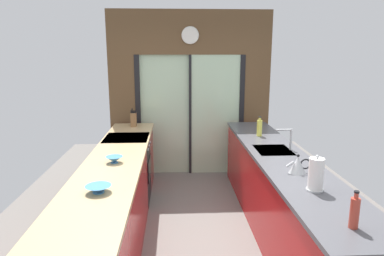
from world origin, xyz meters
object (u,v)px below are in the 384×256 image
at_px(mixing_bowl_far, 114,159).
at_px(kettle, 298,165).
at_px(soap_bottle_far, 259,128).
at_px(soap_bottle_near, 355,212).
at_px(oven_range, 128,170).
at_px(paper_towel_roll, 316,175).
at_px(knife_block, 134,119).
at_px(mixing_bowl_near, 98,189).

relative_size(mixing_bowl_far, kettle, 0.73).
bearing_deg(soap_bottle_far, soap_bottle_near, -90.00).
relative_size(oven_range, mixing_bowl_far, 5.29).
bearing_deg(paper_towel_roll, soap_bottle_far, 90.00).
height_order(knife_block, soap_bottle_near, knife_block).
relative_size(mixing_bowl_near, soap_bottle_near, 0.82).
height_order(mixing_bowl_near, knife_block, knife_block).
distance_m(mixing_bowl_far, soap_bottle_near, 2.30).
bearing_deg(knife_block, mixing_bowl_near, -90.00).
height_order(oven_range, paper_towel_roll, paper_towel_roll).
bearing_deg(soap_bottle_far, knife_block, 157.88).
bearing_deg(paper_towel_roll, mixing_bowl_far, 155.17).
bearing_deg(paper_towel_roll, mixing_bowl_near, 178.49).
distance_m(kettle, paper_towel_roll, 0.42).
xyz_separation_m(knife_block, kettle, (1.78, -2.21, -0.03)).
distance_m(mixing_bowl_near, soap_bottle_near, 1.90).
height_order(mixing_bowl_far, soap_bottle_near, soap_bottle_near).
bearing_deg(soap_bottle_far, paper_towel_roll, -90.00).
bearing_deg(oven_range, paper_towel_roll, -46.81).
bearing_deg(oven_range, soap_bottle_far, -0.33).
relative_size(knife_block, kettle, 1.18).
distance_m(soap_bottle_far, paper_towel_roll, 1.91).
height_order(mixing_bowl_near, mixing_bowl_far, mixing_bowl_far).
distance_m(mixing_bowl_near, soap_bottle_far, 2.57).
bearing_deg(mixing_bowl_far, knife_block, 90.00).
xyz_separation_m(oven_range, mixing_bowl_near, (0.02, -1.87, 0.50)).
bearing_deg(kettle, mixing_bowl_far, 167.22).
relative_size(knife_block, soap_bottle_near, 1.10).
distance_m(mixing_bowl_near, mixing_bowl_far, 0.78).
height_order(soap_bottle_near, soap_bottle_far, soap_bottle_far).
bearing_deg(mixing_bowl_near, mixing_bowl_far, 90.00).
distance_m(kettle, soap_bottle_near, 1.05).
height_order(oven_range, soap_bottle_near, soap_bottle_near).
height_order(mixing_bowl_far, knife_block, knife_block).
relative_size(oven_range, soap_bottle_near, 3.60).
relative_size(mixing_bowl_far, soap_bottle_far, 0.64).
distance_m(knife_block, soap_bottle_far, 1.92).
height_order(oven_range, soap_bottle_far, soap_bottle_far).
height_order(mixing_bowl_near, paper_towel_roll, paper_towel_roll).
bearing_deg(mixing_bowl_near, knife_block, 90.00).
bearing_deg(kettle, mixing_bowl_near, -168.19).
relative_size(mixing_bowl_near, knife_block, 0.75).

